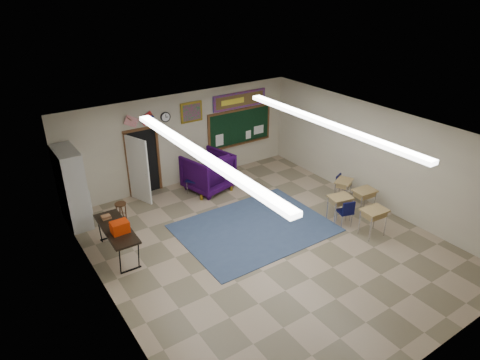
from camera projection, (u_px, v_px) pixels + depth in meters
floor at (266, 244)px, 11.06m from camera, size 9.00×9.00×0.00m
back_wall at (183, 139)px, 13.74m from camera, size 8.00×0.04×3.00m
front_wall at (434, 299)px, 7.06m from camera, size 8.00×0.04×3.00m
left_wall at (106, 247)px, 8.38m from camera, size 0.04×9.00×3.00m
right_wall at (377, 157)px, 12.42m from camera, size 0.04×9.00×3.00m
ceiling at (270, 135)px, 9.74m from camera, size 8.00×9.00×0.04m
area_rug at (254, 228)px, 11.75m from camera, size 4.00×3.00×0.02m
fluorescent_strips at (270, 138)px, 9.77m from camera, size 3.86×6.00×0.10m
doorway at (142, 164)px, 13.07m from camera, size 1.10×0.89×2.16m
chalkboard at (240, 128)px, 14.84m from camera, size 2.55×0.14×1.30m
bulletin_board at (240, 100)px, 14.41m from camera, size 2.10×0.05×0.55m
framed_art_print at (192, 112)px, 13.52m from camera, size 0.75×0.05×0.65m
wall_clock at (166, 117)px, 13.07m from camera, size 0.32×0.05×0.32m
wall_flags at (139, 118)px, 12.56m from camera, size 1.16×0.06×0.70m
storage_cabinet at (72, 187)px, 11.57m from camera, size 0.59×1.25×2.20m
wingback_armchair at (208, 172)px, 13.63m from camera, size 1.58×1.60×1.21m
student_chair_reading at (194, 180)px, 13.48m from camera, size 0.59×0.59×0.85m
student_chair_desk_a at (345, 212)px, 11.75m from camera, size 0.50×0.50×0.80m
student_chair_desk_b at (342, 187)px, 13.18m from camera, size 0.48×0.48×0.75m
student_desk_front_left at (339, 207)px, 11.98m from camera, size 0.70×0.58×0.75m
student_desk_front_right at (343, 190)px, 12.98m from camera, size 0.72×0.66×0.71m
student_desk_back_left at (373, 221)px, 11.27m from camera, size 0.69×0.54×0.78m
student_desk_back_right at (363, 200)px, 12.31m from camera, size 0.67×0.53×0.76m
folding_table at (118, 240)px, 10.53m from camera, size 0.66×1.85×1.04m
wooden_stool at (121, 212)px, 11.99m from camera, size 0.32×0.32×0.56m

